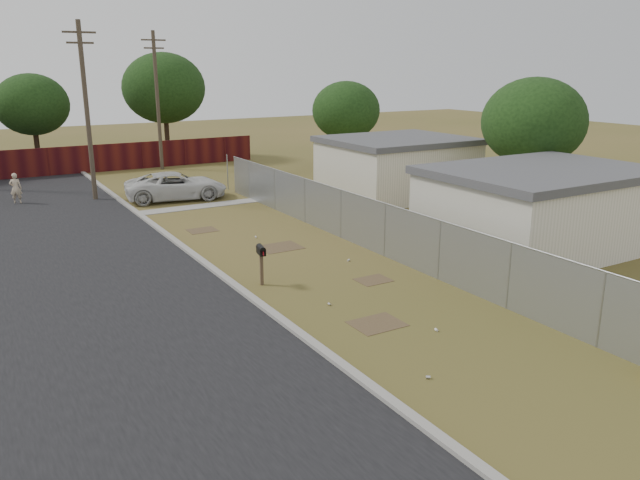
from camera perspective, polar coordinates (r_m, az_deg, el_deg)
ground at (r=21.64m, az=-0.77°, el=-2.72°), size 120.00×120.00×0.00m
street at (r=26.98m, az=-22.22°, el=-0.13°), size 15.10×60.00×0.12m
chainlink_fence at (r=23.85m, az=4.51°, el=0.99°), size 0.10×27.06×2.02m
privacy_fence at (r=43.43m, az=-24.89°, el=6.40°), size 30.00×0.12×1.80m
utility_poles at (r=39.10m, az=-21.36°, el=11.52°), size 12.60×8.24×9.00m
houses at (r=29.37m, az=12.78°, el=4.96°), size 9.30×17.24×3.10m
horizon_trees at (r=42.88m, az=-15.99°, el=12.16°), size 33.32×31.94×7.78m
mailbox at (r=19.92m, az=-5.40°, el=-1.26°), size 0.30×0.58×1.33m
pickup_truck at (r=33.68m, az=-13.01°, el=4.84°), size 5.53×3.22×1.45m
pedestrian at (r=35.43m, az=-26.06°, el=4.27°), size 0.65×0.52×1.57m
scattered_litter at (r=19.51m, az=2.49°, el=-4.70°), size 3.36×12.96×0.07m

